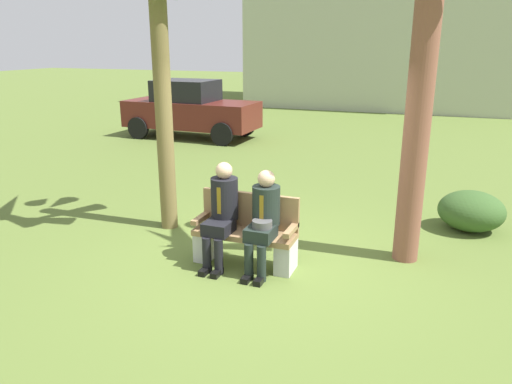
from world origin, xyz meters
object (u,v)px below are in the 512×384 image
(park_bench, at_px, (246,234))
(parked_car_near, at_px, (190,109))
(seated_man_right, at_px, (263,217))
(shrub_near_bench, at_px, (471,211))
(seated_man_left, at_px, (222,209))

(park_bench, bearing_deg, parked_car_near, 122.42)
(seated_man_right, distance_m, shrub_near_bench, 3.45)
(seated_man_right, xyz_separation_m, shrub_near_bench, (2.45, 2.39, -0.40))
(seated_man_left, bearing_deg, seated_man_right, -1.12)
(shrub_near_bench, distance_m, parked_car_near, 9.17)
(seated_man_right, bearing_deg, park_bench, 155.34)
(park_bench, relative_size, seated_man_left, 0.99)
(park_bench, bearing_deg, seated_man_left, -157.27)
(park_bench, xyz_separation_m, parked_car_near, (-4.78, 7.52, 0.45))
(park_bench, relative_size, shrub_near_bench, 1.34)
(seated_man_left, height_order, parked_car_near, parked_car_near)
(park_bench, distance_m, seated_man_right, 0.44)
(park_bench, relative_size, seated_man_right, 1.02)
(seated_man_left, relative_size, parked_car_near, 0.33)
(park_bench, xyz_separation_m, seated_man_left, (-0.28, -0.12, 0.34))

